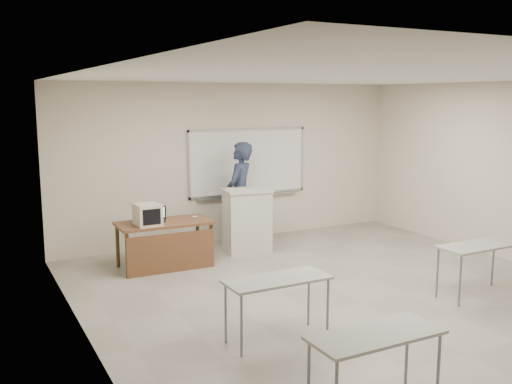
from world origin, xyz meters
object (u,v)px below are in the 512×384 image
whiteboard (248,163)px  mouse (195,217)px  instructor_desk (167,235)px  laptop (155,217)px  podium (247,220)px  keyboard (237,189)px  presenter (240,194)px  crt_monitor (147,215)px

whiteboard → mouse: whiteboard is taller
instructor_desk → laptop: laptop is taller
whiteboard → mouse: 2.02m
podium → laptop: (-1.70, -0.05, 0.24)m
instructor_desk → podium: podium is taller
keyboard → podium: bearing=-10.5°
keyboard → presenter: (0.24, 0.38, -0.18)m
whiteboard → laptop: 2.50m
instructor_desk → mouse: 0.61m
podium → presenter: (0.09, 0.46, 0.40)m
instructor_desk → presenter: (1.69, 0.77, 0.41)m
whiteboard → presenter: 0.82m
whiteboard → instructor_desk: bearing=-149.2°
instructor_desk → laptop: 0.38m
instructor_desk → whiteboard: bearing=31.8°
mouse → presenter: 1.30m
crt_monitor → podium: bearing=7.5°
whiteboard → presenter: (-0.41, -0.48, -0.52)m
keyboard → mouse: bearing=-148.1°
crt_monitor → keyboard: 1.82m
podium → presenter: bearing=87.1°
crt_monitor → laptop: 0.37m
laptop → presenter: size_ratio=0.16×
instructor_desk → podium: (1.60, 0.31, 0.02)m
whiteboard → podium: whiteboard is taller
keyboard → presenter: 0.48m
whiteboard → laptop: bearing=-155.9°
mouse → keyboard: (0.90, 0.23, 0.38)m
whiteboard → keyboard: size_ratio=6.20×
crt_monitor → laptop: (0.21, 0.28, -0.11)m
crt_monitor → mouse: 0.89m
crt_monitor → instructor_desk: bearing=0.2°
instructor_desk → laptop: bearing=111.7°
presenter → laptop: bearing=-26.7°
podium → keyboard: 0.60m
keyboard → laptop: bearing=-157.7°
crt_monitor → mouse: bearing=9.4°
laptop → podium: bearing=24.4°
whiteboard → podium: 1.40m
crt_monitor → presenter: size_ratio=0.22×
instructor_desk → presenter: 1.90m
whiteboard → instructor_desk: size_ratio=1.65×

